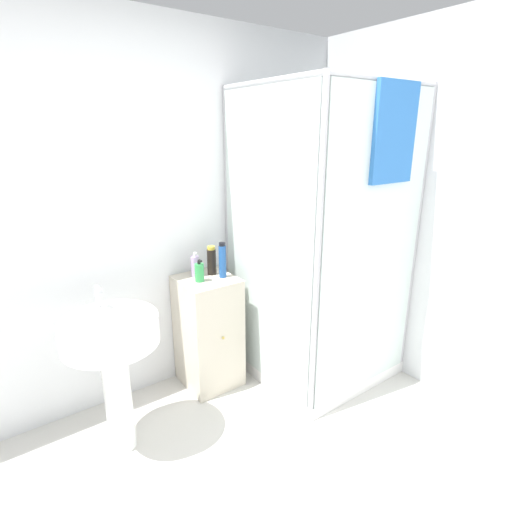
% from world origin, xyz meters
% --- Properties ---
extents(wall_back, '(6.40, 0.06, 2.50)m').
position_xyz_m(wall_back, '(0.00, 1.70, 1.25)').
color(wall_back, silver).
rests_on(wall_back, ground_plane).
extents(shower_enclosure, '(0.99, 1.02, 2.09)m').
position_xyz_m(shower_enclosure, '(1.11, 1.09, 0.55)').
color(shower_enclosure, white).
rests_on(shower_enclosure, ground_plane).
extents(vanity_cabinet, '(0.38, 0.42, 0.82)m').
position_xyz_m(vanity_cabinet, '(0.40, 1.47, 0.41)').
color(vanity_cabinet, beige).
rests_on(vanity_cabinet, ground_plane).
extents(sink, '(0.52, 0.52, 0.97)m').
position_xyz_m(sink, '(-0.35, 1.20, 0.65)').
color(sink, white).
rests_on(sink, ground_plane).
extents(soap_dispenser, '(0.06, 0.06, 0.16)m').
position_xyz_m(soap_dispenser, '(0.33, 1.44, 0.89)').
color(soap_dispenser, green).
rests_on(soap_dispenser, vanity_cabinet).
extents(shampoo_bottle_tall_black, '(0.06, 0.06, 0.21)m').
position_xyz_m(shampoo_bottle_tall_black, '(0.47, 1.51, 0.92)').
color(shampoo_bottle_tall_black, black).
rests_on(shampoo_bottle_tall_black, vanity_cabinet).
extents(shampoo_bottle_blue, '(0.05, 0.05, 0.25)m').
position_xyz_m(shampoo_bottle_blue, '(0.50, 1.42, 0.94)').
color(shampoo_bottle_blue, '#1E4C93').
rests_on(shampoo_bottle_blue, vanity_cabinet).
extents(lotion_bottle_white, '(0.06, 0.06, 0.18)m').
position_xyz_m(lotion_bottle_white, '(0.35, 1.54, 0.90)').
color(lotion_bottle_white, '#B299C6').
rests_on(lotion_bottle_white, vanity_cabinet).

